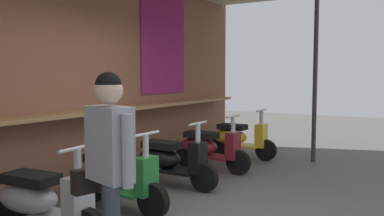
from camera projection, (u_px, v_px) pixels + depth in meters
name	position (u px, v px, depth m)	size (l,w,h in m)	color
market_stall_facade	(71.00, 59.00, 5.16)	(9.16, 2.54, 3.23)	brown
scooter_silver	(40.00, 201.00, 3.93)	(0.50, 1.40, 0.97)	#B2B5BA
scooter_green	(115.00, 177.00, 4.84)	(0.46, 1.40, 0.97)	#237533
scooter_black	(169.00, 160.00, 5.83)	(0.46, 1.40, 0.97)	black
scooter_maroon	(207.00, 148.00, 6.81)	(0.46, 1.40, 0.97)	maroon
scooter_yellow	(238.00, 138.00, 7.87)	(0.46, 1.40, 0.97)	gold
shopper_with_handbag	(108.00, 156.00, 3.08)	(0.38, 0.66, 1.64)	#383D4C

